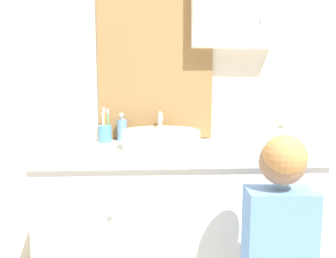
# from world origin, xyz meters

# --- Properties ---
(wall_back) EXTENTS (3.20, 0.18, 2.50)m
(wall_back) POSITION_xyz_m (0.01, 0.62, 1.27)
(wall_back) COLOR beige
(wall_back) RESTS_ON ground_plane
(vanity_counter) EXTENTS (1.31, 0.57, 0.80)m
(vanity_counter) POSITION_xyz_m (0.00, 0.31, 0.40)
(vanity_counter) COLOR silver
(vanity_counter) RESTS_ON ground_plane
(sink_basin) EXTENTS (0.38, 0.44, 0.17)m
(sink_basin) POSITION_xyz_m (-0.08, 0.31, 0.85)
(sink_basin) COLOR white
(sink_basin) RESTS_ON vanity_counter
(toothbrush_holder) EXTENTS (0.07, 0.07, 0.19)m
(toothbrush_holder) POSITION_xyz_m (-0.37, 0.50, 0.85)
(toothbrush_holder) COLOR #4C93C6
(toothbrush_holder) RESTS_ON vanity_counter
(soap_dispenser) EXTENTS (0.06, 0.06, 0.16)m
(soap_dispenser) POSITION_xyz_m (-0.29, 0.54, 0.87)
(soap_dispenser) COLOR #6B93B2
(soap_dispenser) RESTS_ON vanity_counter
(child_figure) EXTENTS (0.25, 0.47, 0.95)m
(child_figure) POSITION_xyz_m (0.32, -0.21, 0.53)
(child_figure) COLOR slate
(child_figure) RESTS_ON ground_plane
(teddy_bear) EXTENTS (0.09, 0.08, 0.17)m
(teddy_bear) POSITION_xyz_m (0.54, 0.36, 0.88)
(teddy_bear) COLOR beige
(teddy_bear) RESTS_ON vanity_counter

